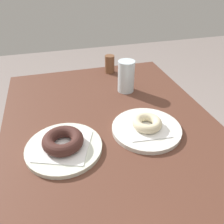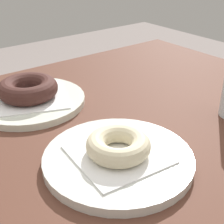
# 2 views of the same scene
# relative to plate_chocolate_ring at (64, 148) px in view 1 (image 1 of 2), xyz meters

# --- Properties ---
(table) EXTENTS (1.19, 0.75, 0.72)m
(table) POSITION_rel_plate_chocolate_ring_xyz_m (-0.01, -0.17, -0.11)
(table) COLOR #553024
(table) RESTS_ON ground_plane
(plate_chocolate_ring) EXTENTS (0.24, 0.24, 0.01)m
(plate_chocolate_ring) POSITION_rel_plate_chocolate_ring_xyz_m (0.00, 0.00, 0.00)
(plate_chocolate_ring) COLOR silver
(plate_chocolate_ring) RESTS_ON table
(napkin_chocolate_ring) EXTENTS (0.20, 0.20, 0.00)m
(napkin_chocolate_ring) POSITION_rel_plate_chocolate_ring_xyz_m (-0.00, 0.00, 0.01)
(napkin_chocolate_ring) COLOR white
(napkin_chocolate_ring) RESTS_ON plate_chocolate_ring
(donut_chocolate_ring) EXTENTS (0.13, 0.13, 0.04)m
(donut_chocolate_ring) POSITION_rel_plate_chocolate_ring_xyz_m (-0.00, 0.00, 0.03)
(donut_chocolate_ring) COLOR #40221D
(donut_chocolate_ring) RESTS_ON napkin_chocolate_ring
(plate_sugar_ring) EXTENTS (0.24, 0.24, 0.02)m
(plate_sugar_ring) POSITION_rel_plate_chocolate_ring_xyz_m (0.02, -0.28, 0.00)
(plate_sugar_ring) COLOR silver
(plate_sugar_ring) RESTS_ON table
(napkin_sugar_ring) EXTENTS (0.15, 0.15, 0.00)m
(napkin_sugar_ring) POSITION_rel_plate_chocolate_ring_xyz_m (0.02, -0.28, 0.01)
(napkin_sugar_ring) COLOR white
(napkin_sugar_ring) RESTS_ON plate_sugar_ring
(donut_sugar_ring) EXTENTS (0.10, 0.10, 0.03)m
(donut_sugar_ring) POSITION_rel_plate_chocolate_ring_xyz_m (0.02, -0.28, 0.03)
(donut_sugar_ring) COLOR beige
(donut_sugar_ring) RESTS_ON napkin_sugar_ring
(water_glass) EXTENTS (0.07, 0.07, 0.14)m
(water_glass) POSITION_rel_plate_chocolate_ring_xyz_m (0.31, -0.30, 0.06)
(water_glass) COLOR silver
(water_glass) RESTS_ON table
(sugar_jar) EXTENTS (0.05, 0.05, 0.09)m
(sugar_jar) POSITION_rel_plate_chocolate_ring_xyz_m (0.51, -0.28, 0.04)
(sugar_jar) COLOR brown
(sugar_jar) RESTS_ON table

